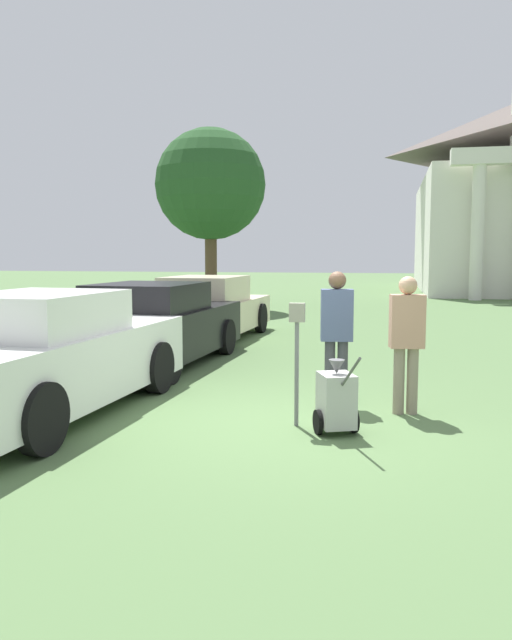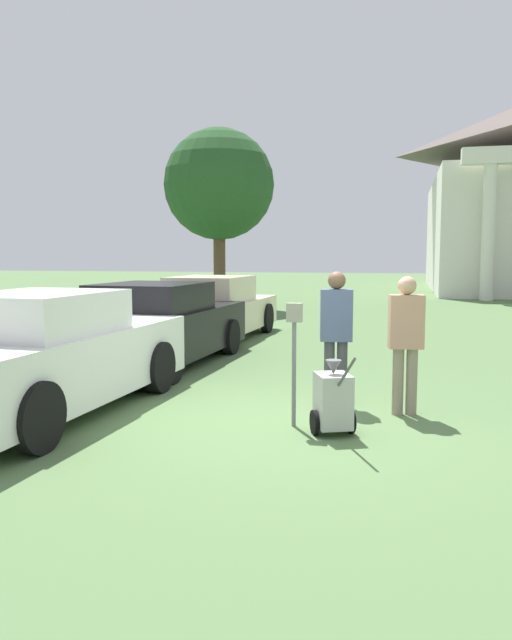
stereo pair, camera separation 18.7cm
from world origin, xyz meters
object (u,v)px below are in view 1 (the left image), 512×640
at_px(person_supervisor, 407,336).
at_px(equipment_cart, 336,400).
at_px(parked_car_cream, 208,310).
at_px(parked_car_black, 153,327).
at_px(parked_car_white, 47,357).
at_px(parking_meter, 297,341).
at_px(person_worker, 337,329).

height_order(person_supervisor, equipment_cart, person_supervisor).
bearing_deg(parked_car_cream, parked_car_black, -87.35).
distance_m(parked_car_white, parking_meter, 3.15).
relative_size(parked_car_black, person_worker, 2.76).
bearing_deg(equipment_cart, parked_car_black, 112.37).
relative_size(parked_car_white, parked_car_black, 0.97).
bearing_deg(parked_car_cream, parked_car_white, -87.35).
xyz_separation_m(parking_meter, equipment_cart, (0.48, -0.22, -0.62)).
bearing_deg(equipment_cart, parked_car_cream, 94.49).
distance_m(parked_car_white, equipment_cart, 3.64).
distance_m(parked_car_white, parked_car_cream, 7.12).
distance_m(parked_car_black, person_supervisor, 5.13).
bearing_deg(equipment_cart, parking_meter, 132.98).
xyz_separation_m(parking_meter, person_worker, (0.37, 1.14, 0.02)).
distance_m(parked_car_cream, parking_meter, 7.66).
xyz_separation_m(person_supervisor, equipment_cart, (-0.79, -1.06, -0.61)).
height_order(parked_car_cream, equipment_cart, parked_car_cream).
xyz_separation_m(parked_car_black, equipment_cart, (3.62, -3.68, -0.32)).
height_order(parked_car_white, parked_car_black, parked_car_white).
bearing_deg(parked_car_white, person_supervisor, 15.06).
bearing_deg(person_supervisor, parking_meter, 23.78).
distance_m(parked_car_cream, equipment_cart, 8.07).
bearing_deg(parked_car_white, equipment_cart, 1.18).
distance_m(parked_car_black, parking_meter, 4.67).
distance_m(person_worker, person_supervisor, 0.95).
xyz_separation_m(parked_car_black, parked_car_cream, (-0.00, 3.53, -0.01)).
relative_size(parked_car_white, person_supervisor, 2.74).
xyz_separation_m(parked_car_cream, person_worker, (3.51, -5.84, 0.33)).
height_order(parking_meter, person_supervisor, person_supervisor).
bearing_deg(person_supervisor, parked_car_cream, -64.02).
relative_size(parked_car_white, person_worker, 2.67).
bearing_deg(person_worker, parked_car_black, -42.30).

